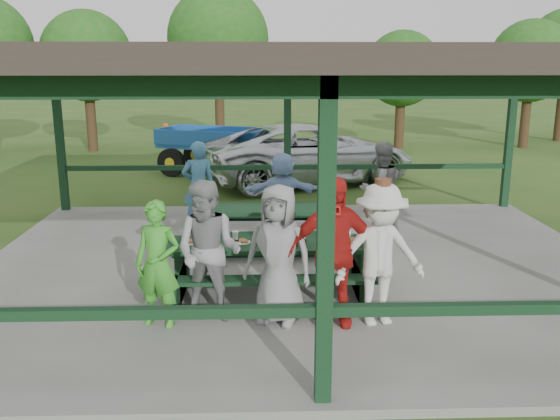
{
  "coord_description": "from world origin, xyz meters",
  "views": [
    {
      "loc": [
        -0.56,
        -8.79,
        3.19
      ],
      "look_at": [
        -0.29,
        -0.3,
        1.07
      ],
      "focal_mm": 38.0,
      "sensor_mm": 36.0,
      "label": 1
    }
  ],
  "objects_px": {
    "spectator_lblue": "(282,194)",
    "farm_trailer": "(213,150)",
    "spectator_grey": "(380,189)",
    "pickup_truck": "(309,154)",
    "spectator_blue": "(199,186)",
    "contestant_grey_mid": "(278,254)",
    "contestant_grey_left": "(209,252)",
    "contestant_white_fedora": "(380,255)",
    "picnic_table_far": "(270,223)",
    "picnic_table_near": "(270,262)",
    "contestant_red": "(333,252)",
    "contestant_green": "(158,264)"
  },
  "relations": [
    {
      "from": "contestant_grey_mid",
      "to": "pickup_truck",
      "type": "distance_m",
      "value": 9.15
    },
    {
      "from": "contestant_grey_left",
      "to": "spectator_blue",
      "type": "xyz_separation_m",
      "value": [
        -0.54,
        4.07,
        -0.03
      ]
    },
    {
      "from": "spectator_lblue",
      "to": "spectator_blue",
      "type": "height_order",
      "value": "spectator_blue"
    },
    {
      "from": "picnic_table_far",
      "to": "contestant_green",
      "type": "xyz_separation_m",
      "value": [
        -1.38,
        -2.89,
        0.3
      ]
    },
    {
      "from": "spectator_blue",
      "to": "farm_trailer",
      "type": "height_order",
      "value": "spectator_blue"
    },
    {
      "from": "spectator_grey",
      "to": "farm_trailer",
      "type": "bearing_deg",
      "value": -86.12
    },
    {
      "from": "contestant_grey_mid",
      "to": "spectator_grey",
      "type": "bearing_deg",
      "value": 82.11
    },
    {
      "from": "pickup_truck",
      "to": "contestant_grey_mid",
      "type": "bearing_deg",
      "value": 152.84
    },
    {
      "from": "contestant_grey_mid",
      "to": "pickup_truck",
      "type": "relative_size",
      "value": 0.3
    },
    {
      "from": "spectator_lblue",
      "to": "picnic_table_far",
      "type": "bearing_deg",
      "value": 74.08
    },
    {
      "from": "picnic_table_near",
      "to": "contestant_red",
      "type": "relative_size",
      "value": 1.52
    },
    {
      "from": "spectator_grey",
      "to": "pickup_truck",
      "type": "bearing_deg",
      "value": -104.56
    },
    {
      "from": "contestant_green",
      "to": "spectator_grey",
      "type": "relative_size",
      "value": 0.9
    },
    {
      "from": "spectator_blue",
      "to": "contestant_grey_mid",
      "type": "bearing_deg",
      "value": 95.13
    },
    {
      "from": "contestant_white_fedora",
      "to": "pickup_truck",
      "type": "xyz_separation_m",
      "value": [
        -0.11,
        9.19,
        -0.17
      ]
    },
    {
      "from": "spectator_grey",
      "to": "pickup_truck",
      "type": "relative_size",
      "value": 0.3
    },
    {
      "from": "picnic_table_far",
      "to": "pickup_truck",
      "type": "height_order",
      "value": "pickup_truck"
    },
    {
      "from": "picnic_table_near",
      "to": "spectator_lblue",
      "type": "height_order",
      "value": "spectator_lblue"
    },
    {
      "from": "spectator_blue",
      "to": "picnic_table_far",
      "type": "bearing_deg",
      "value": 121.91
    },
    {
      "from": "contestant_red",
      "to": "pickup_truck",
      "type": "bearing_deg",
      "value": 83.43
    },
    {
      "from": "spectator_lblue",
      "to": "farm_trailer",
      "type": "xyz_separation_m",
      "value": [
        -1.78,
        6.79,
        -0.16
      ]
    },
    {
      "from": "contestant_grey_mid",
      "to": "contestant_red",
      "type": "relative_size",
      "value": 0.94
    },
    {
      "from": "picnic_table_near",
      "to": "pickup_truck",
      "type": "relative_size",
      "value": 0.48
    },
    {
      "from": "contestant_red",
      "to": "contestant_white_fedora",
      "type": "bearing_deg",
      "value": -4.2
    },
    {
      "from": "spectator_grey",
      "to": "farm_trailer",
      "type": "height_order",
      "value": "spectator_grey"
    },
    {
      "from": "contestant_white_fedora",
      "to": "pickup_truck",
      "type": "relative_size",
      "value": 0.31
    },
    {
      "from": "contestant_grey_left",
      "to": "spectator_blue",
      "type": "relative_size",
      "value": 1.03
    },
    {
      "from": "contestant_red",
      "to": "contestant_grey_left",
      "type": "bearing_deg",
      "value": 169.94
    },
    {
      "from": "contestant_white_fedora",
      "to": "spectator_blue",
      "type": "xyz_separation_m",
      "value": [
        -2.58,
        4.24,
        -0.02
      ]
    },
    {
      "from": "contestant_grey_left",
      "to": "contestant_red",
      "type": "bearing_deg",
      "value": 9.89
    },
    {
      "from": "contestant_green",
      "to": "pickup_truck",
      "type": "bearing_deg",
      "value": 89.92
    },
    {
      "from": "contestant_red",
      "to": "spectator_grey",
      "type": "height_order",
      "value": "contestant_red"
    },
    {
      "from": "contestant_grey_left",
      "to": "spectator_grey",
      "type": "relative_size",
      "value": 1.02
    },
    {
      "from": "picnic_table_near",
      "to": "spectator_grey",
      "type": "height_order",
      "value": "spectator_grey"
    },
    {
      "from": "contestant_grey_left",
      "to": "contestant_grey_mid",
      "type": "relative_size",
      "value": 1.02
    },
    {
      "from": "contestant_grey_left",
      "to": "spectator_blue",
      "type": "bearing_deg",
      "value": 113.73
    },
    {
      "from": "picnic_table_far",
      "to": "contestant_white_fedora",
      "type": "xyz_separation_m",
      "value": [
        1.26,
        -2.93,
        0.4
      ]
    },
    {
      "from": "pickup_truck",
      "to": "spectator_grey",
      "type": "bearing_deg",
      "value": 168.86
    },
    {
      "from": "picnic_table_near",
      "to": "spectator_grey",
      "type": "xyz_separation_m",
      "value": [
        2.06,
        2.89,
        0.38
      ]
    },
    {
      "from": "picnic_table_near",
      "to": "contestant_white_fedora",
      "type": "height_order",
      "value": "contestant_white_fedora"
    },
    {
      "from": "spectator_blue",
      "to": "spectator_grey",
      "type": "xyz_separation_m",
      "value": [
        3.34,
        -0.43,
        0.01
      ]
    },
    {
      "from": "contestant_grey_mid",
      "to": "spectator_blue",
      "type": "distance_m",
      "value": 4.36
    },
    {
      "from": "contestant_green",
      "to": "contestant_white_fedora",
      "type": "distance_m",
      "value": 2.64
    },
    {
      "from": "picnic_table_near",
      "to": "contestant_grey_mid",
      "type": "height_order",
      "value": "contestant_grey_mid"
    },
    {
      "from": "contestant_grey_left",
      "to": "contestant_grey_mid",
      "type": "distance_m",
      "value": 0.84
    },
    {
      "from": "picnic_table_near",
      "to": "farm_trailer",
      "type": "xyz_separation_m",
      "value": [
        -1.5,
        9.71,
        0.13
      ]
    },
    {
      "from": "picnic_table_near",
      "to": "contestant_white_fedora",
      "type": "relative_size",
      "value": 1.55
    },
    {
      "from": "picnic_table_near",
      "to": "contestant_green",
      "type": "bearing_deg",
      "value": -146.47
    },
    {
      "from": "contestant_green",
      "to": "pickup_truck",
      "type": "distance_m",
      "value": 9.5
    },
    {
      "from": "spectator_blue",
      "to": "spectator_grey",
      "type": "distance_m",
      "value": 3.37
    }
  ]
}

